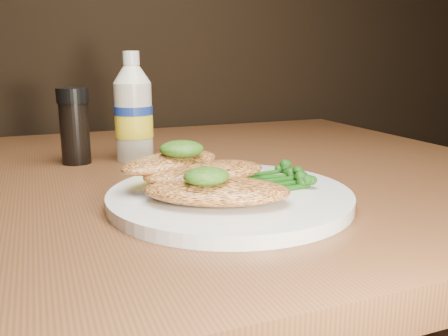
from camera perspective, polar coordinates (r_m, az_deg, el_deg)
name	(u,v)px	position (r m, az deg, el deg)	size (l,w,h in m)	color
plate	(230,197)	(0.53, 0.70, -3.48)	(0.27, 0.27, 0.01)	silver
chicken_front	(217,191)	(0.48, -0.90, -2.75)	(0.15, 0.08, 0.02)	#E18C47
chicken_mid	(205,172)	(0.53, -2.30, -0.51)	(0.14, 0.07, 0.02)	#E18C47
chicken_back	(171,162)	(0.55, -6.38, 0.69)	(0.13, 0.07, 0.02)	#E18C47
pesto_front	(206,176)	(0.47, -2.13, -0.98)	(0.05, 0.04, 0.02)	#0A3808
pesto_back	(182,149)	(0.54, -5.10, 2.28)	(0.05, 0.05, 0.02)	#0A3808
broccolini_bundle	(262,178)	(0.54, 4.60, -1.26)	(0.13, 0.10, 0.02)	#174910
mayo_bottle	(133,107)	(0.75, -10.82, 7.23)	(0.06, 0.06, 0.17)	beige
pepper_grinder	(75,126)	(0.74, -17.46, 4.80)	(0.05, 0.05, 0.11)	black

